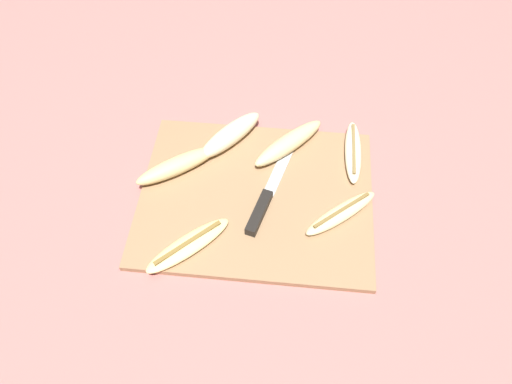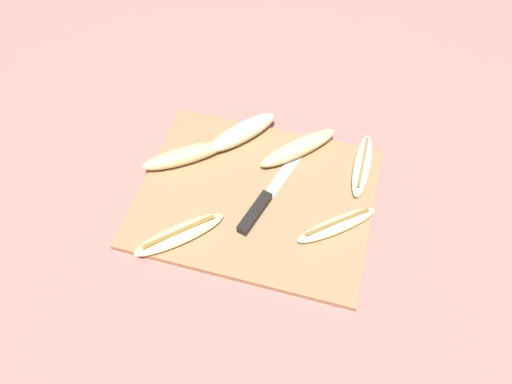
{
  "view_description": "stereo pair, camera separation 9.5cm",
  "coord_description": "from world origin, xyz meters",
  "px_view_note": "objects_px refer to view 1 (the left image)",
  "views": [
    {
      "loc": [
        0.05,
        -0.55,
        0.79
      ],
      "look_at": [
        0.0,
        0.0,
        0.02
      ],
      "focal_mm": 35.0,
      "sensor_mm": 36.0,
      "label": 1
    },
    {
      "loc": [
        0.15,
        -0.53,
        0.79
      ],
      "look_at": [
        0.0,
        0.0,
        0.02
      ],
      "focal_mm": 35.0,
      "sensor_mm": 36.0,
      "label": 2
    }
  ],
  "objects_px": {
    "banana_spotted_left": "(177,165)",
    "banana_mellow_near": "(289,143)",
    "banana_pale_long": "(231,135)",
    "banana_bright_far": "(353,152)",
    "knife": "(263,204)",
    "banana_golden_short": "(188,245)",
    "banana_ripe_center": "(341,213)"
  },
  "relations": [
    {
      "from": "knife",
      "to": "banana_pale_long",
      "type": "height_order",
      "value": "banana_pale_long"
    },
    {
      "from": "banana_pale_long",
      "to": "banana_mellow_near",
      "type": "xyz_separation_m",
      "value": [
        0.12,
        -0.01,
        -0.0
      ]
    },
    {
      "from": "knife",
      "to": "banana_spotted_left",
      "type": "xyz_separation_m",
      "value": [
        -0.18,
        0.07,
        0.01
      ]
    },
    {
      "from": "banana_mellow_near",
      "to": "banana_ripe_center",
      "type": "bearing_deg",
      "value": -55.67
    },
    {
      "from": "banana_bright_far",
      "to": "banana_golden_short",
      "type": "xyz_separation_m",
      "value": [
        -0.29,
        -0.25,
        -0.0
      ]
    },
    {
      "from": "knife",
      "to": "banana_bright_far",
      "type": "xyz_separation_m",
      "value": [
        0.17,
        0.14,
        0.0
      ]
    },
    {
      "from": "banana_ripe_center",
      "to": "banana_mellow_near",
      "type": "xyz_separation_m",
      "value": [
        -0.11,
        0.16,
        0.01
      ]
    },
    {
      "from": "banana_pale_long",
      "to": "banana_bright_far",
      "type": "xyz_separation_m",
      "value": [
        0.25,
        -0.01,
        -0.01
      ]
    },
    {
      "from": "knife",
      "to": "banana_mellow_near",
      "type": "bearing_deg",
      "value": 90.69
    },
    {
      "from": "knife",
      "to": "banana_bright_far",
      "type": "height_order",
      "value": "banana_bright_far"
    },
    {
      "from": "knife",
      "to": "banana_mellow_near",
      "type": "distance_m",
      "value": 0.15
    },
    {
      "from": "knife",
      "to": "banana_golden_short",
      "type": "distance_m",
      "value": 0.16
    },
    {
      "from": "banana_pale_long",
      "to": "banana_bright_far",
      "type": "relative_size",
      "value": 0.95
    },
    {
      "from": "banana_bright_far",
      "to": "banana_ripe_center",
      "type": "bearing_deg",
      "value": -99.0
    },
    {
      "from": "knife",
      "to": "banana_bright_far",
      "type": "bearing_deg",
      "value": 55.69
    },
    {
      "from": "banana_spotted_left",
      "to": "banana_pale_long",
      "type": "bearing_deg",
      "value": 43.19
    },
    {
      "from": "banana_ripe_center",
      "to": "banana_spotted_left",
      "type": "xyz_separation_m",
      "value": [
        -0.32,
        0.08,
        0.01
      ]
    },
    {
      "from": "knife",
      "to": "banana_bright_far",
      "type": "relative_size",
      "value": 1.36
    },
    {
      "from": "banana_pale_long",
      "to": "banana_ripe_center",
      "type": "bearing_deg",
      "value": -36.06
    },
    {
      "from": "knife",
      "to": "banana_ripe_center",
      "type": "xyz_separation_m",
      "value": [
        0.15,
        -0.01,
        0.0
      ]
    },
    {
      "from": "banana_bright_far",
      "to": "banana_golden_short",
      "type": "distance_m",
      "value": 0.38
    },
    {
      "from": "banana_pale_long",
      "to": "banana_spotted_left",
      "type": "xyz_separation_m",
      "value": [
        -0.09,
        -0.09,
        -0.0
      ]
    },
    {
      "from": "banana_golden_short",
      "to": "banana_mellow_near",
      "type": "bearing_deg",
      "value": 57.04
    },
    {
      "from": "banana_mellow_near",
      "to": "banana_spotted_left",
      "type": "bearing_deg",
      "value": -159.55
    },
    {
      "from": "banana_pale_long",
      "to": "banana_ripe_center",
      "type": "relative_size",
      "value": 1.06
    },
    {
      "from": "banana_ripe_center",
      "to": "banana_mellow_near",
      "type": "distance_m",
      "value": 0.19
    },
    {
      "from": "knife",
      "to": "banana_spotted_left",
      "type": "bearing_deg",
      "value": 173.94
    },
    {
      "from": "banana_bright_far",
      "to": "banana_mellow_near",
      "type": "xyz_separation_m",
      "value": [
        -0.13,
        0.0,
        0.01
      ]
    },
    {
      "from": "banana_pale_long",
      "to": "banana_spotted_left",
      "type": "height_order",
      "value": "banana_pale_long"
    },
    {
      "from": "knife",
      "to": "banana_golden_short",
      "type": "bearing_deg",
      "value": -125.41
    },
    {
      "from": "banana_spotted_left",
      "to": "banana_mellow_near",
      "type": "distance_m",
      "value": 0.23
    },
    {
      "from": "banana_spotted_left",
      "to": "banana_golden_short",
      "type": "xyz_separation_m",
      "value": [
        0.05,
        -0.17,
        -0.01
      ]
    }
  ]
}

